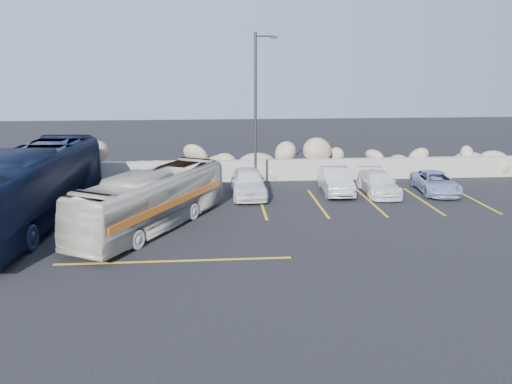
{
  "coord_description": "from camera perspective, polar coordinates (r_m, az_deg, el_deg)",
  "views": [
    {
      "loc": [
        0.52,
        -15.76,
        6.48
      ],
      "look_at": [
        2.09,
        4.0,
        1.39
      ],
      "focal_mm": 35.0,
      "sensor_mm": 36.0,
      "label": 1
    }
  ],
  "objects": [
    {
      "name": "ground",
      "position": [
        17.05,
        -6.0,
        -8.01
      ],
      "size": [
        90.0,
        90.0,
        0.0
      ],
      "primitive_type": "plane",
      "color": "black",
      "rests_on": "ground"
    },
    {
      "name": "seawall",
      "position": [
        28.38,
        -5.5,
        2.39
      ],
      "size": [
        60.0,
        0.4,
        1.2
      ],
      "primitive_type": "cube",
      "color": "gray",
      "rests_on": "ground"
    },
    {
      "name": "riprap_pile",
      "position": [
        29.42,
        -5.5,
        4.21
      ],
      "size": [
        54.0,
        2.8,
        2.6
      ],
      "primitive_type": null,
      "color": "#9A8265",
      "rests_on": "ground"
    },
    {
      "name": "parking_lines",
      "position": [
        22.67,
        6.14,
        -2.27
      ],
      "size": [
        18.16,
        9.36,
        0.01
      ],
      "color": "gold",
      "rests_on": "ground"
    },
    {
      "name": "lamppost",
      "position": [
        25.43,
        0.07,
        9.49
      ],
      "size": [
        1.14,
        0.18,
        8.0
      ],
      "color": "#2D2A28",
      "rests_on": "ground"
    },
    {
      "name": "vintage_bus",
      "position": [
        20.46,
        -11.77,
        -0.91
      ],
      "size": [
        5.79,
        8.38,
        2.36
      ],
      "primitive_type": "imported",
      "rotation": [
        0.0,
        0.0,
        -0.5
      ],
      "color": "beige",
      "rests_on": "ground"
    },
    {
      "name": "tour_coach",
      "position": [
        22.35,
        -24.57,
        0.47
      ],
      "size": [
        3.35,
        11.61,
        3.2
      ],
      "primitive_type": "imported",
      "rotation": [
        0.0,
        0.0,
        -0.06
      ],
      "color": "black",
      "rests_on": "ground"
    },
    {
      "name": "car_a",
      "position": [
        25.09,
        -0.88,
        1.12
      ],
      "size": [
        1.74,
        4.21,
        1.43
      ],
      "primitive_type": "imported",
      "rotation": [
        0.0,
        0.0,
        0.01
      ],
      "color": "silver",
      "rests_on": "ground"
    },
    {
      "name": "car_b",
      "position": [
        26.05,
        9.08,
        1.28
      ],
      "size": [
        1.54,
        3.96,
        1.28
      ],
      "primitive_type": "imported",
      "rotation": [
        0.0,
        0.0,
        -0.05
      ],
      "color": "#B9B9BE",
      "rests_on": "ground"
    },
    {
      "name": "car_c",
      "position": [
        26.31,
        13.81,
        0.99
      ],
      "size": [
        1.69,
        3.93,
        1.13
      ],
      "primitive_type": "imported",
      "rotation": [
        0.0,
        0.0,
        -0.03
      ],
      "color": "silver",
      "rests_on": "ground"
    },
    {
      "name": "car_d",
      "position": [
        27.41,
        19.86,
        1.02
      ],
      "size": [
        2.15,
        4.01,
        1.07
      ],
      "primitive_type": "imported",
      "rotation": [
        0.0,
        0.0,
        -0.1
      ],
      "color": "#8594BD",
      "rests_on": "ground"
    }
  ]
}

